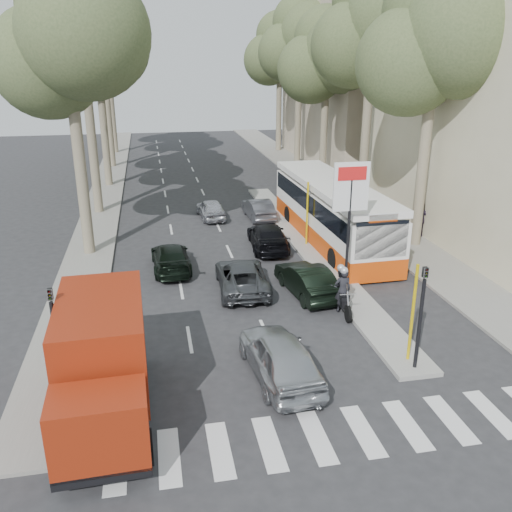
{
  "coord_description": "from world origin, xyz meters",
  "views": [
    {
      "loc": [
        -4.69,
        -15.33,
        9.51
      ],
      "look_at": [
        -0.52,
        5.79,
        1.6
      ],
      "focal_mm": 38.0,
      "sensor_mm": 36.0,
      "label": 1
    }
  ],
  "objects_px": {
    "dark_hatchback": "(307,280)",
    "red_truck": "(103,362)",
    "city_bus": "(331,210)",
    "motorcycle": "(341,290)",
    "silver_hatchback": "(280,356)"
  },
  "relations": [
    {
      "from": "dark_hatchback",
      "to": "red_truck",
      "type": "distance_m",
      "value": 10.48
    },
    {
      "from": "red_truck",
      "to": "city_bus",
      "type": "distance_m",
      "value": 17.57
    },
    {
      "from": "red_truck",
      "to": "motorcycle",
      "type": "bearing_deg",
      "value": 28.86
    },
    {
      "from": "silver_hatchback",
      "to": "motorcycle",
      "type": "xyz_separation_m",
      "value": [
        3.52,
        4.25,
        0.13
      ]
    },
    {
      "from": "dark_hatchback",
      "to": "motorcycle",
      "type": "bearing_deg",
      "value": 109.55
    },
    {
      "from": "motorcycle",
      "to": "dark_hatchback",
      "type": "bearing_deg",
      "value": 121.06
    },
    {
      "from": "dark_hatchback",
      "to": "city_bus",
      "type": "height_order",
      "value": "city_bus"
    },
    {
      "from": "red_truck",
      "to": "dark_hatchback",
      "type": "bearing_deg",
      "value": 39.77
    },
    {
      "from": "dark_hatchback",
      "to": "motorcycle",
      "type": "distance_m",
      "value": 1.99
    },
    {
      "from": "red_truck",
      "to": "motorcycle",
      "type": "relative_size",
      "value": 2.68
    },
    {
      "from": "motorcycle",
      "to": "silver_hatchback",
      "type": "bearing_deg",
      "value": -125.85
    },
    {
      "from": "red_truck",
      "to": "motorcycle",
      "type": "distance_m",
      "value": 10.16
    },
    {
      "from": "dark_hatchback",
      "to": "red_truck",
      "type": "height_order",
      "value": "red_truck"
    },
    {
      "from": "silver_hatchback",
      "to": "city_bus",
      "type": "distance_m",
      "value": 14.04
    },
    {
      "from": "dark_hatchback",
      "to": "red_truck",
      "type": "xyz_separation_m",
      "value": [
        -7.81,
        -6.91,
        1.04
      ]
    }
  ]
}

